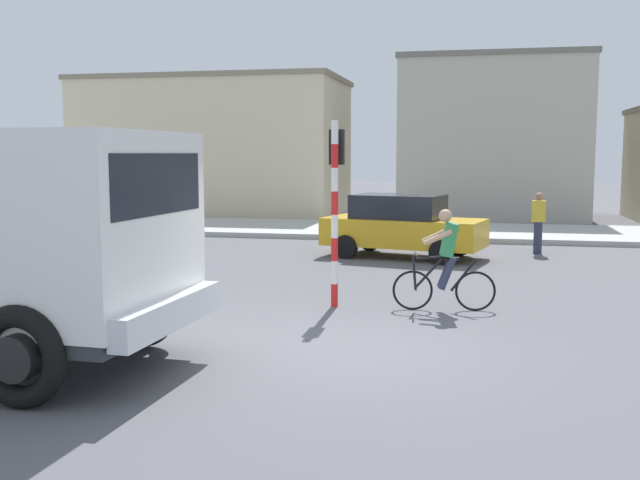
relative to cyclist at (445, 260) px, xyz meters
name	(u,v)px	position (x,y,z in m)	size (l,w,h in m)	color
ground_plane	(342,351)	(-1.22, -2.93, -0.86)	(120.00, 120.00, 0.00)	#56565B
sidewalk_far	(425,231)	(-1.22, 12.16, -0.78)	(80.00, 5.00, 0.16)	#ADADA8
cyclist	(445,260)	(0.00, 0.00, 0.00)	(1.72, 0.53, 1.72)	black
traffic_light_pole	(336,187)	(-1.88, 0.01, 1.20)	(0.24, 0.43, 3.20)	red
car_red_near	(402,225)	(-1.38, 6.32, -0.05)	(4.28, 2.55, 1.60)	gold
pedestrian_near_kerb	(538,222)	(2.06, 7.74, -0.02)	(0.34, 0.22, 1.62)	#2D334C
building_corner_left	(216,147)	(-10.84, 18.47, 2.07)	(11.19, 6.21, 5.85)	beige
building_mid_block	(492,139)	(0.99, 19.80, 2.39)	(7.50, 6.74, 6.51)	#B2AD9E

